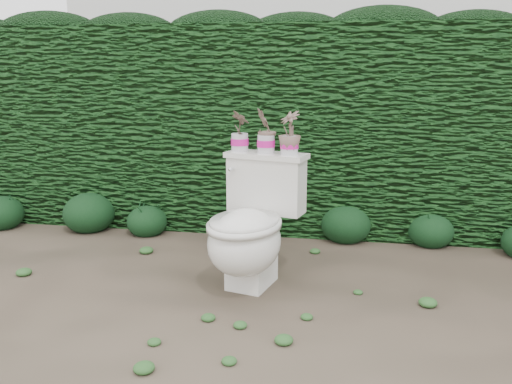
% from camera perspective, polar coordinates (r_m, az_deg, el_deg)
% --- Properties ---
extents(ground, '(60.00, 60.00, 0.00)m').
position_cam_1_polar(ground, '(3.18, 1.15, -10.86)').
color(ground, brown).
rests_on(ground, ground).
extents(hedge, '(8.00, 1.00, 1.60)m').
position_cam_1_polar(hedge, '(4.52, 4.32, 6.82)').
color(hedge, '#1E541C').
rests_on(hedge, ground).
extents(house_wall, '(8.00, 3.50, 4.00)m').
position_cam_1_polar(house_wall, '(8.90, 11.46, 17.43)').
color(house_wall, silver).
rests_on(house_wall, ground).
extents(toilet, '(0.61, 0.77, 0.78)m').
position_cam_1_polar(toilet, '(3.19, -0.60, -3.95)').
color(toilet, silver).
rests_on(toilet, ground).
extents(potted_plant_left, '(0.15, 0.15, 0.24)m').
position_cam_1_polar(potted_plant_left, '(3.37, -1.73, 6.34)').
color(potted_plant_left, '#247123').
rests_on(potted_plant_left, toilet).
extents(potted_plant_center, '(0.14, 0.16, 0.26)m').
position_cam_1_polar(potted_plant_center, '(3.30, 1.07, 6.35)').
color(potted_plant_center, '#247123').
rests_on(potted_plant_center, toilet).
extents(potted_plant_right, '(0.19, 0.19, 0.25)m').
position_cam_1_polar(potted_plant_right, '(3.24, 3.55, 6.11)').
color(potted_plant_right, '#247123').
rests_on(potted_plant_right, toilet).
extents(liriope_clump_0, '(0.36, 0.36, 0.29)m').
position_cam_1_polar(liriope_clump_0, '(4.90, -25.29, -1.74)').
color(liriope_clump_0, '#133817').
rests_on(liriope_clump_0, ground).
extents(liriope_clump_1, '(0.41, 0.41, 0.33)m').
position_cam_1_polar(liriope_clump_1, '(4.56, -17.20, -1.80)').
color(liriope_clump_1, '#133817').
rests_on(liriope_clump_1, ground).
extents(liriope_clump_2, '(0.32, 0.32, 0.25)m').
position_cam_1_polar(liriope_clump_2, '(4.35, -11.42, -2.71)').
color(liriope_clump_2, '#133817').
rests_on(liriope_clump_2, ground).
extents(liriope_clump_3, '(0.35, 0.35, 0.28)m').
position_cam_1_polar(liriope_clump_3, '(4.13, -0.49, -3.13)').
color(liriope_clump_3, '#133817').
rests_on(liriope_clump_3, ground).
extents(liriope_clump_4, '(0.38, 0.38, 0.30)m').
position_cam_1_polar(liriope_clump_4, '(4.16, 9.45, -2.98)').
color(liriope_clump_4, '#133817').
rests_on(liriope_clump_4, ground).
extents(liriope_clump_5, '(0.34, 0.34, 0.27)m').
position_cam_1_polar(liriope_clump_5, '(4.21, 17.93, -3.51)').
color(liriope_clump_5, '#133817').
rests_on(liriope_clump_5, ground).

